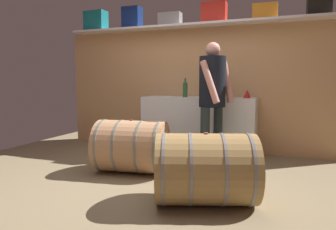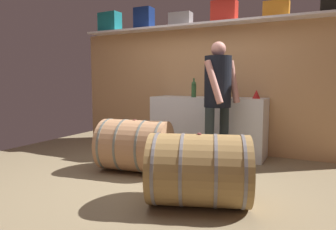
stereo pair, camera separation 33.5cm
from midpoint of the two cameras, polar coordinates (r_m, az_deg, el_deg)
ground_plane at (r=3.83m, az=-3.96°, el=-10.98°), size 5.85×7.24×0.02m
back_wall_panel at (r=5.07m, az=3.14°, el=4.75°), size 4.65×0.10×1.98m
high_shelf_board at (r=5.00m, az=2.67°, el=16.30°), size 4.28×0.40×0.03m
toolcase_teal at (r=5.84m, az=-14.98°, el=16.53°), size 0.40×0.24×0.34m
toolcase_navy at (r=5.46m, az=-8.53°, el=17.45°), size 0.31×0.22×0.35m
toolcase_grey at (r=5.16m, az=-1.56°, el=17.37°), size 0.37×0.19×0.21m
toolcase_red at (r=4.94m, az=6.60°, el=18.40°), size 0.37×0.24×0.31m
toolcase_orange at (r=4.81m, az=15.66°, el=18.04°), size 0.35×0.18×0.22m
toolcase_black at (r=4.80m, az=24.49°, el=18.31°), size 0.31×0.25×0.32m
work_cabinet at (r=4.76m, az=3.74°, el=-1.98°), size 1.73×0.54×0.89m
wine_bottle_green at (r=4.67m, az=1.17°, el=4.90°), size 0.07×0.07×0.29m
wine_bottle_amber at (r=4.64m, az=7.68°, el=5.04°), size 0.07×0.07×0.31m
wine_glass at (r=4.41m, az=8.84°, el=4.36°), size 0.07×0.07×0.14m
red_funnel at (r=4.53m, az=12.49°, el=3.87°), size 0.11×0.11×0.12m
wine_barrel_near at (r=3.86m, az=-9.28°, el=-5.78°), size 0.94×0.76×0.66m
wine_barrel_far at (r=2.84m, az=3.63°, el=-10.02°), size 1.07×0.91×0.67m
winemaker_pouring at (r=4.03m, az=5.97°, el=4.46°), size 0.45×0.53×1.63m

